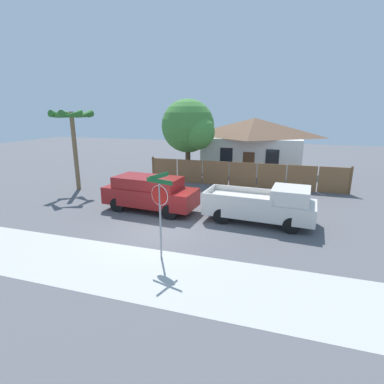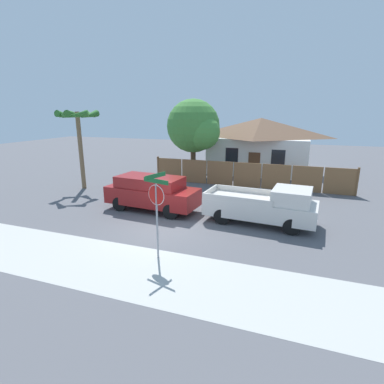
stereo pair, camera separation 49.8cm
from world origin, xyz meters
name	(u,v)px [view 1 (the left image)]	position (x,y,z in m)	size (l,w,h in m)	color
ground_plane	(161,229)	(0.00, 0.00, 0.00)	(80.00, 80.00, 0.00)	#56565B
sidewalk_strip	(119,267)	(0.00, -3.60, 0.00)	(36.00, 3.20, 0.01)	#B2B2AD
wooden_fence	(243,175)	(2.30, 8.89, 0.85)	(13.61, 0.12, 1.79)	brown
house	(253,144)	(2.29, 14.97, 2.35)	(8.54, 6.33, 4.54)	white
oak_tree	(190,127)	(-2.12, 10.72, 3.88)	(4.25, 4.05, 6.01)	brown
palm_tree	(72,122)	(-8.06, 4.80, 4.42)	(2.55, 2.76, 5.16)	brown
red_suv	(150,192)	(-1.55, 2.18, 0.99)	(5.00, 2.23, 1.81)	maroon
orange_pickup	(264,205)	(4.26, 2.16, 0.87)	(5.15, 2.33, 1.79)	silver
stop_sign	(160,202)	(1.09, -2.54, 2.10)	(1.06, 0.95, 3.06)	gray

